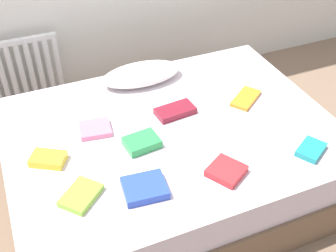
% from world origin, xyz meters
% --- Properties ---
extents(ground_plane, '(8.00, 8.00, 0.00)m').
position_xyz_m(ground_plane, '(0.00, 0.00, 0.00)').
color(ground_plane, '#7F6651').
extents(bed, '(2.00, 1.50, 0.50)m').
position_xyz_m(bed, '(0.00, 0.00, 0.25)').
color(bed, brown).
rests_on(bed, ground).
extents(radiator, '(0.68, 0.04, 0.58)m').
position_xyz_m(radiator, '(-0.77, 1.20, 0.38)').
color(radiator, white).
rests_on(radiator, ground).
extents(pillow, '(0.56, 0.27, 0.11)m').
position_xyz_m(pillow, '(0.02, 0.56, 0.56)').
color(pillow, white).
rests_on(pillow, bed).
extents(textbook_red, '(0.24, 0.24, 0.04)m').
position_xyz_m(textbook_red, '(0.12, -0.47, 0.52)').
color(textbook_red, red).
rests_on(textbook_red, bed).
extents(textbook_lime, '(0.25, 0.25, 0.03)m').
position_xyz_m(textbook_lime, '(-0.63, -0.33, 0.52)').
color(textbook_lime, '#8CC638').
rests_on(textbook_lime, bed).
extents(textbook_green, '(0.21, 0.17, 0.05)m').
position_xyz_m(textbook_green, '(-0.22, -0.08, 0.53)').
color(textbook_green, green).
rests_on(textbook_green, bed).
extents(textbook_yellow, '(0.22, 0.20, 0.04)m').
position_xyz_m(textbook_yellow, '(-0.74, -0.01, 0.52)').
color(textbook_yellow, yellow).
rests_on(textbook_yellow, bed).
extents(textbook_orange, '(0.27, 0.24, 0.02)m').
position_xyz_m(textbook_orange, '(0.57, 0.08, 0.51)').
color(textbook_orange, orange).
rests_on(textbook_orange, bed).
extents(textbook_maroon, '(0.26, 0.15, 0.04)m').
position_xyz_m(textbook_maroon, '(0.08, 0.13, 0.52)').
color(textbook_maroon, maroon).
rests_on(textbook_maroon, bed).
extents(textbook_blue, '(0.24, 0.21, 0.05)m').
position_xyz_m(textbook_blue, '(-0.32, -0.41, 0.52)').
color(textbook_blue, '#2847B7').
rests_on(textbook_blue, bed).
extents(textbook_teal, '(0.22, 0.20, 0.03)m').
position_xyz_m(textbook_teal, '(0.64, -0.50, 0.52)').
color(textbook_teal, teal).
rests_on(textbook_teal, bed).
extents(textbook_pink, '(0.20, 0.19, 0.03)m').
position_xyz_m(textbook_pink, '(-0.43, 0.15, 0.52)').
color(textbook_pink, pink).
rests_on(textbook_pink, bed).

